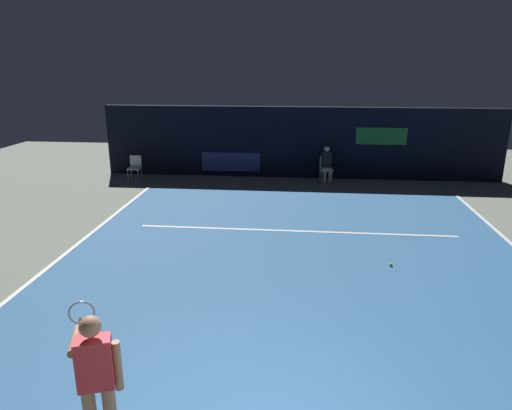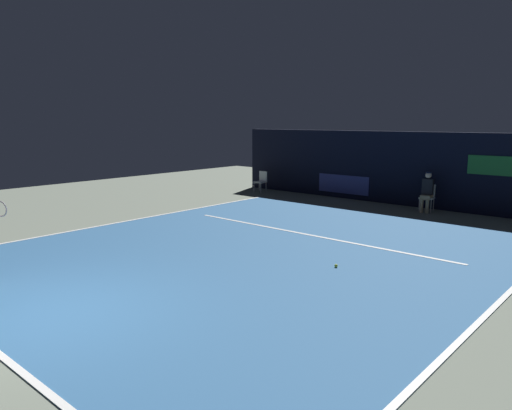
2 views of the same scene
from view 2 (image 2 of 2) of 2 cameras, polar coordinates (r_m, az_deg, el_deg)
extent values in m
plane|color=gray|center=(11.12, 0.09, -5.55)|extent=(29.87, 29.87, 0.00)
cube|color=#336699|center=(11.12, 0.09, -5.52)|extent=(10.32, 11.95, 0.01)
cube|color=white|center=(8.80, 26.45, -10.81)|extent=(0.10, 11.95, 0.01)
cube|color=white|center=(14.90, -14.84, -1.81)|extent=(0.10, 11.95, 0.01)
cube|color=white|center=(12.71, 6.34, -3.55)|extent=(8.05, 0.10, 0.01)
cube|color=black|center=(17.73, 17.76, 4.11)|extent=(14.57, 0.30, 2.60)
cube|color=navy|center=(18.84, 10.33, 2.45)|extent=(2.20, 0.04, 0.70)
cube|color=#1E6B2D|center=(16.60, 26.84, 4.17)|extent=(1.80, 0.04, 0.60)
torus|color=#B2B2B7|center=(10.18, -28.05, -0.41)|extent=(0.30, 0.12, 0.30)
cube|color=white|center=(16.78, 19.64, 0.79)|extent=(0.49, 0.46, 0.04)
cube|color=white|center=(16.94, 19.85, 1.65)|extent=(0.42, 0.09, 0.42)
cylinder|color=#B2B2B7|center=(16.70, 18.83, -0.01)|extent=(0.03, 0.03, 0.46)
cylinder|color=#B2B2B7|center=(16.61, 20.07, -0.13)|extent=(0.03, 0.03, 0.46)
cylinder|color=#B2B2B7|center=(17.02, 19.12, 0.16)|extent=(0.03, 0.03, 0.46)
cylinder|color=#B2B2B7|center=(16.94, 20.34, 0.04)|extent=(0.03, 0.03, 0.46)
cube|color=tan|center=(16.70, 19.58, 0.89)|extent=(0.37, 0.44, 0.14)
cylinder|color=tan|center=(16.59, 19.07, -0.08)|extent=(0.11, 0.11, 0.46)
cylinder|color=tan|center=(16.54, 19.67, -0.14)|extent=(0.11, 0.11, 0.46)
cube|color=black|center=(16.77, 19.74, 2.06)|extent=(0.37, 0.27, 0.52)
sphere|color=beige|center=(16.72, 19.82, 3.35)|extent=(0.20, 0.20, 0.20)
cylinder|color=#141933|center=(16.71, 19.84, 3.65)|extent=(0.19, 0.19, 0.04)
cube|color=white|center=(20.05, 0.48, 2.75)|extent=(0.44, 0.40, 0.04)
cube|color=white|center=(20.17, 0.86, 3.45)|extent=(0.42, 0.03, 0.42)
cylinder|color=#B2B2B7|center=(20.07, -0.24, 2.12)|extent=(0.03, 0.03, 0.44)
cylinder|color=#B2B2B7|center=(19.83, 0.57, 2.02)|extent=(0.03, 0.03, 0.44)
cylinder|color=#B2B2B7|center=(20.32, 0.40, 2.22)|extent=(0.03, 0.03, 0.44)
cylinder|color=#B2B2B7|center=(20.08, 1.20, 2.12)|extent=(0.03, 0.03, 0.44)
sphere|color=#CCE033|center=(10.05, 9.49, -7.13)|extent=(0.07, 0.07, 0.07)
camera|label=1|loc=(7.13, -59.71, 14.35)|focal=32.94mm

